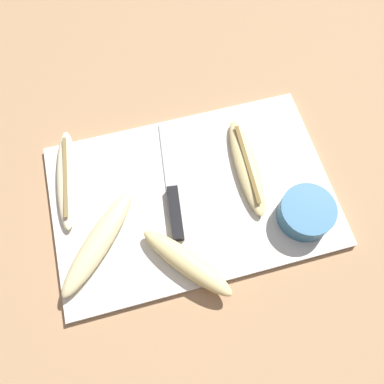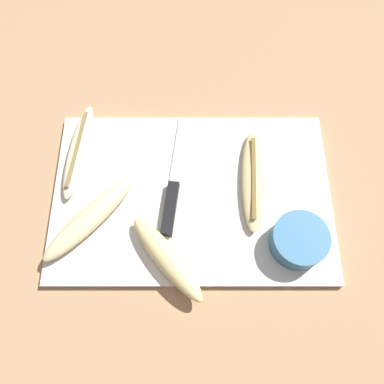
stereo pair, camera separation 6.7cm
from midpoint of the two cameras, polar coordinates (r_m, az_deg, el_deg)
name	(u,v)px [view 2 (the right image)]	position (r m, az deg, el deg)	size (l,w,h in m)	color
ground_plane	(192,197)	(0.69, 2.76, -1.03)	(4.00, 4.00, 0.00)	tan
cutting_board	(192,195)	(0.69, 2.78, -0.85)	(0.50, 0.33, 0.01)	silver
knife	(172,196)	(0.67, -0.20, -0.94)	(0.05, 0.24, 0.02)	black
banana_spotted_left	(253,180)	(0.69, 12.01, 1.52)	(0.05, 0.20, 0.02)	#DBC684
banana_golden_short	(167,258)	(0.63, -0.77, -10.48)	(0.14, 0.16, 0.03)	#EDD689
banana_soft_right	(90,217)	(0.66, -12.54, -4.17)	(0.17, 0.18, 0.03)	beige
banana_bright_far	(79,150)	(0.73, -14.40, 5.86)	(0.06, 0.20, 0.02)	beige
prep_bowl	(299,241)	(0.67, 18.78, -7.38)	(0.09, 0.09, 0.04)	teal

